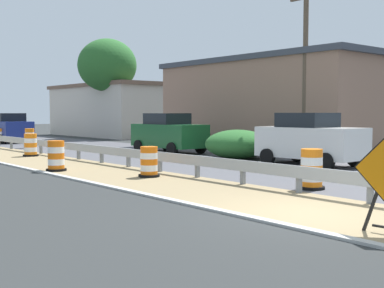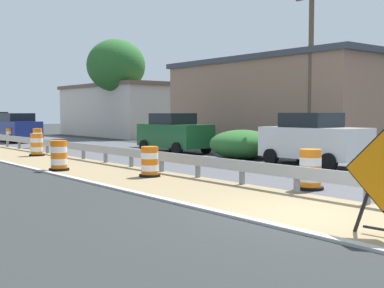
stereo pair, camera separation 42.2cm
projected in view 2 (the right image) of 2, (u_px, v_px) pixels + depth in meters
name	position (u px, v px, depth m)	size (l,w,h in m)	color
ground_plane	(305.00, 215.00, 10.34)	(160.00, 160.00, 0.00)	#2B2D2D
median_dirt_strip	(320.00, 212.00, 10.65)	(3.39, 120.00, 0.01)	#8E7A56
curb_near_edge	(260.00, 223.00, 9.54)	(0.20, 120.00, 0.11)	#ADADA8
guardrail_median	(295.00, 173.00, 13.02)	(0.18, 50.82, 0.71)	#999EA3
warning_sign_diamond	(384.00, 176.00, 8.45)	(0.18, 1.44, 1.85)	black
traffic_barrel_nearest	(310.00, 171.00, 13.69)	(0.73, 0.73, 1.10)	orange
traffic_barrel_close	(150.00, 163.00, 16.43)	(0.69, 0.69, 0.98)	orange
traffic_barrel_mid	(59.00, 157.00, 18.17)	(0.72, 0.72, 1.08)	orange
traffic_barrel_far	(37.00, 146.00, 24.28)	(0.73, 0.73, 1.07)	orange
traffic_barrel_farther	(38.00, 139.00, 29.81)	(0.65, 0.65, 1.14)	orange
traffic_barrel_farthest	(10.00, 137.00, 33.91)	(0.65, 0.65, 1.01)	orange
car_trailing_near_lane	(174.00, 133.00, 26.05)	(2.19, 4.20, 2.03)	#195128
car_lead_far_lane	(16.00, 128.00, 35.53)	(2.25, 4.72, 2.02)	navy
car_mid_far_lane	(314.00, 139.00, 19.70)	(2.22, 4.17, 2.06)	silver
roadside_shop_near	(280.00, 104.00, 29.22)	(6.51, 13.45, 5.13)	#93705B
roadside_shop_far	(126.00, 110.00, 45.29)	(7.27, 13.14, 4.51)	beige
utility_pole_near	(311.00, 69.00, 23.62)	(0.24, 1.80, 7.90)	brown
bush_roadside	(242.00, 144.00, 22.74)	(2.92, 2.92, 1.31)	#286028
tree_roadside	(116.00, 66.00, 40.55)	(4.66, 4.66, 7.91)	brown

